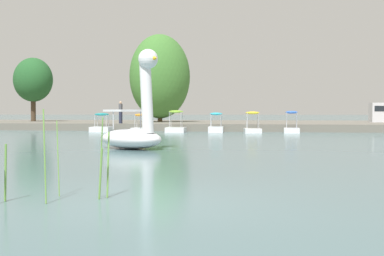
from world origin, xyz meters
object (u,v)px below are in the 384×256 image
pedal_boat_orange (140,127)px  pedal_boat_teal (102,127)px  pedal_boat_yellow (253,127)px  pedal_boat_lime (176,126)px  swan_boat (134,127)px  tree_willow_overhanging (160,77)px  pedal_boat_cyan (216,126)px  person_on_path (121,112)px  tree_sapling_by_fence (33,80)px  pedal_boat_blue (292,127)px

pedal_boat_orange → pedal_boat_teal: size_ratio=0.79×
pedal_boat_yellow → pedal_boat_lime: (-5.58, 0.42, -0.02)m
swan_boat → tree_willow_overhanging: tree_willow_overhanging is taller
pedal_boat_yellow → tree_willow_overhanging: bearing=132.2°
pedal_boat_yellow → pedal_boat_cyan: size_ratio=0.93×
pedal_boat_lime → tree_willow_overhanging: 11.22m
tree_willow_overhanging → person_on_path: (-1.46, -7.12, -3.29)m
swan_boat → tree_sapling_by_fence: tree_sapling_by_fence is taller
pedal_boat_cyan → swan_boat: bearing=-93.2°
pedal_boat_blue → pedal_boat_orange: bearing=-178.9°
pedal_boat_cyan → pedal_boat_teal: pedal_boat_cyan is taller
pedal_boat_lime → tree_willow_overhanging: (-3.59, 9.70, 4.33)m
swan_boat → pedal_boat_cyan: size_ratio=1.81×
pedal_boat_blue → tree_sapling_by_fence: tree_sapling_by_fence is taller
pedal_boat_cyan → tree_willow_overhanging: tree_willow_overhanging is taller
pedal_boat_yellow → tree_sapling_by_fence: 25.19m
pedal_boat_teal → tree_sapling_by_fence: size_ratio=0.38×
tree_willow_overhanging → person_on_path: size_ratio=4.61×
swan_boat → pedal_boat_yellow: bearing=77.9°
pedal_boat_teal → swan_boat: bearing=-65.8°
pedal_boat_orange → tree_willow_overhanging: size_ratio=0.23×
pedal_boat_lime → pedal_boat_teal: pedal_boat_lime is taller
pedal_boat_yellow → pedal_boat_teal: (-11.15, 0.12, -0.08)m
pedal_boat_blue → pedal_boat_lime: (-8.27, -0.01, 0.01)m
pedal_boat_cyan → tree_sapling_by_fence: (-19.65, 10.67, 4.19)m
pedal_boat_blue → pedal_boat_cyan: pedal_boat_blue is taller
pedal_boat_cyan → person_on_path: person_on_path is taller
swan_boat → pedal_boat_lime: 17.28m
pedal_boat_teal → person_on_path: 3.13m
pedal_boat_blue → pedal_boat_teal: size_ratio=0.75×
tree_sapling_by_fence → tree_willow_overhanging: size_ratio=0.78×
swan_boat → person_on_path: bearing=109.6°
swan_boat → pedal_boat_blue: bearing=69.9°
tree_sapling_by_fence → tree_willow_overhanging: bearing=-3.8°
pedal_boat_teal → tree_willow_overhanging: (1.98, 10.00, 4.39)m
pedal_boat_teal → person_on_path: size_ratio=1.36×
pedal_boat_orange → pedal_boat_yellow: bearing=-1.5°
swan_boat → pedal_boat_cyan: swan_boat is taller
pedal_boat_teal → tree_willow_overhanging: bearing=78.8°
pedal_boat_cyan → pedal_boat_blue: bearing=1.0°
person_on_path → tree_sapling_by_fence: bearing=145.5°
pedal_boat_lime → pedal_boat_orange: pedal_boat_lime is taller
pedal_boat_lime → tree_willow_overhanging: tree_willow_overhanging is taller
pedal_boat_orange → person_on_path: 3.84m
pedal_boat_blue → person_on_path: (-13.32, 2.57, 1.05)m
pedal_boat_lime → person_on_path: (-5.04, 2.58, 1.04)m
swan_boat → tree_sapling_by_fence: bearing=124.0°
person_on_path → pedal_boat_yellow: bearing=-15.7°
tree_sapling_by_fence → pedal_boat_orange: bearing=-37.5°
pedal_boat_teal → tree_willow_overhanging: 11.10m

